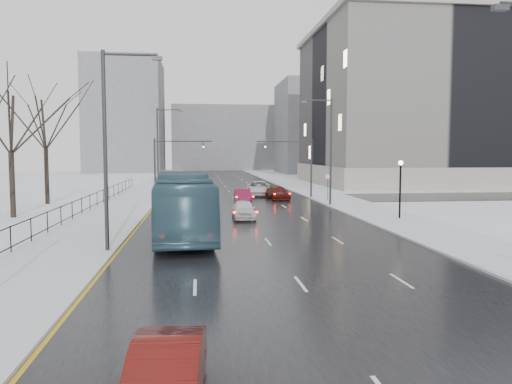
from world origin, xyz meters
name	(u,v)px	position (x,y,z in m)	size (l,w,h in m)	color
road	(228,190)	(0.00, 60.00, 0.02)	(16.00, 150.00, 0.04)	black
cross_road	(235,199)	(0.00, 48.00, 0.02)	(130.00, 10.00, 0.04)	black
sidewalk_left	(147,191)	(-10.50, 60.00, 0.08)	(5.00, 150.00, 0.16)	silver
sidewalk_right	(306,189)	(10.50, 60.00, 0.08)	(5.00, 150.00, 0.16)	silver
park_strip	(71,192)	(-20.00, 60.00, 0.06)	(14.00, 150.00, 0.12)	white
tree_park_d	(14,219)	(-17.80, 34.00, 0.00)	(8.75, 8.75, 12.50)	black
tree_park_e	(48,205)	(-18.20, 44.00, 0.00)	(9.45, 9.45, 13.50)	black
iron_fence	(65,212)	(-13.00, 30.00, 0.91)	(0.06, 70.00, 1.30)	black
streetlight_r_mid	(328,146)	(8.17, 40.00, 5.62)	(2.95, 0.25, 10.00)	#2D2D33
streetlight_l_near	(110,141)	(-8.17, 20.00, 5.62)	(2.95, 0.25, 10.00)	#2D2D33
streetlight_l_far	(160,147)	(-8.17, 52.00, 5.62)	(2.95, 0.25, 10.00)	#2D2D33
lamppost_r_mid	(400,181)	(11.00, 30.00, 2.94)	(0.36, 0.36, 4.28)	black
mast_signal_right	(302,161)	(7.33, 48.00, 4.11)	(6.10, 0.33, 6.50)	#2D2D33
mast_signal_left	(165,161)	(-7.33, 48.00, 4.11)	(6.10, 0.33, 6.50)	#2D2D33
no_uturn_sign	(328,179)	(9.20, 44.00, 2.30)	(0.60, 0.06, 2.70)	#2D2D33
civic_building	(440,114)	(35.00, 72.00, 11.21)	(41.00, 31.00, 24.80)	gray
bldg_far_right	(329,128)	(28.00, 115.00, 11.00)	(24.00, 20.00, 22.00)	slate
bldg_far_left	(126,117)	(-22.00, 125.00, 14.00)	(18.00, 22.00, 28.00)	slate
bldg_far_center	(225,138)	(4.00, 140.00, 9.00)	(30.00, 18.00, 18.00)	slate
sedan_left_near	(166,375)	(-4.50, 4.24, 0.70)	(1.40, 4.01, 1.32)	#56110E
bus	(182,204)	(-4.83, 24.70, 1.94)	(3.19, 13.62, 3.79)	#345666
sedan_center_near	(244,210)	(-0.50, 31.68, 0.75)	(1.68, 4.18, 1.43)	silver
sedan_right_near	(243,196)	(0.50, 43.77, 0.72)	(1.44, 4.13, 1.36)	maroon
sedan_right_cross	(258,188)	(3.01, 51.51, 0.88)	(2.77, 6.02, 1.67)	silver
sedan_right_far	(278,193)	(4.50, 46.76, 0.72)	(1.91, 4.69, 1.36)	#4C120D
sedan_center_far	(201,187)	(-3.50, 55.36, 0.77)	(1.72, 4.28, 1.46)	silver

